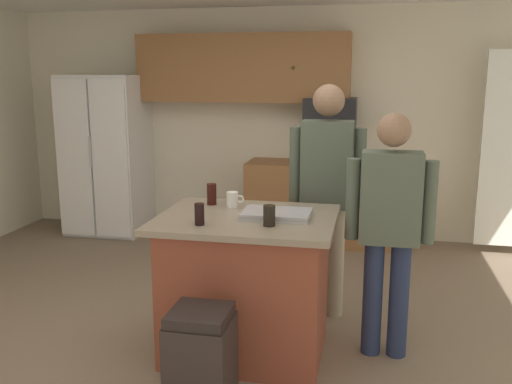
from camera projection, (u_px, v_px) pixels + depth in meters
floor at (216, 334)px, 4.07m from camera, size 7.04×7.04×0.00m
back_wall at (280, 123)px, 6.48m from camera, size 6.40×0.10×2.60m
cabinet_run_upper at (243, 68)px, 6.24m from camera, size 2.40×0.38×0.75m
cabinet_run_lower at (328, 203)px, 6.23m from camera, size 1.80×0.63×0.90m
refrigerator at (107, 155)px, 6.56m from camera, size 0.88×0.76×1.85m
microwave_over_range at (330, 113)px, 6.04m from camera, size 0.56×0.40×0.32m
kitchen_island at (247, 284)px, 3.73m from camera, size 1.16×0.94×0.95m
person_host_foreground at (327, 184)px, 4.20m from camera, size 0.57×0.24×1.79m
person_elder_center at (390, 221)px, 3.59m from camera, size 0.57×0.22×1.62m
glass_short_whisky at (199, 214)px, 3.41m from camera, size 0.06×0.06×0.14m
mug_blue_stoneware at (233, 200)px, 3.88m from camera, size 0.12×0.08×0.11m
glass_pilsner at (212, 194)px, 3.95m from camera, size 0.07×0.07×0.15m
glass_stout_tall at (269, 216)px, 3.39m from camera, size 0.08×0.08×0.13m
serving_tray at (276, 214)px, 3.61m from camera, size 0.44×0.30×0.04m
trash_bin at (201, 362)px, 3.07m from camera, size 0.34×0.34×0.61m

